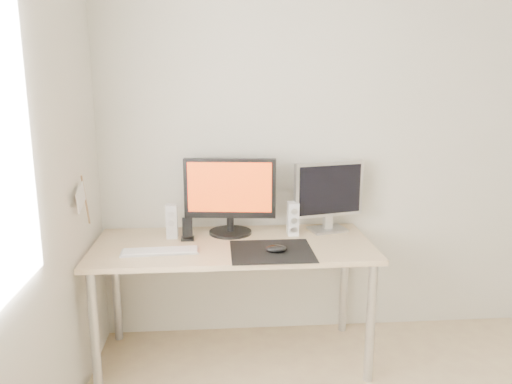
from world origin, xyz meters
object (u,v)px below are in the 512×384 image
mouse (276,249)px  phone_dock (188,233)px  keyboard (160,251)px  main_monitor (230,193)px  speaker_right (293,219)px  speaker_left (172,221)px  desk (233,256)px  second_monitor (329,193)px

mouse → phone_dock: 0.56m
mouse → phone_dock: bearing=150.9°
keyboard → main_monitor: bearing=38.4°
speaker_right → keyboard: speaker_right is taller
keyboard → speaker_left: bearing=80.6°
speaker_left → speaker_right: 0.72m
speaker_left → desk: bearing=-21.1°
desk → keyboard: size_ratio=3.76×
second_monitor → keyboard: second_monitor is taller
main_monitor → keyboard: size_ratio=1.30×
keyboard → phone_dock: 0.25m
second_monitor → speaker_right: size_ratio=2.21×
desk → speaker_left: size_ratio=7.92×
desk → main_monitor: size_ratio=2.90×
mouse → keyboard: (-0.63, 0.06, -0.02)m
main_monitor → second_monitor: size_ratio=1.24×
main_monitor → speaker_right: (0.38, -0.05, -0.15)m
mouse → main_monitor: (-0.24, 0.37, 0.23)m
desk → speaker_left: (-0.36, 0.14, 0.18)m
desk → speaker_left: bearing=158.9°
second_monitor → speaker_left: 0.97m
second_monitor → speaker_left: size_ratio=2.21×
desk → main_monitor: (-0.01, 0.18, 0.33)m
mouse → phone_dock: size_ratio=0.88×
mouse → desk: mouse is taller
second_monitor → phone_dock: second_monitor is taller
second_monitor → keyboard: size_ratio=1.05×
desk → speaker_left: speaker_left is taller
keyboard → second_monitor: bearing=18.4°
speaker_left → speaker_right: same height
speaker_left → phone_dock: size_ratio=1.50×
main_monitor → second_monitor: bearing=2.1°
desk → main_monitor: 0.38m
main_monitor → second_monitor: (0.61, 0.02, -0.01)m
desk → keyboard: 0.43m
mouse → phone_dock: phone_dock is taller
desk → phone_dock: 0.30m
desk → speaker_right: size_ratio=7.92×
second_monitor → phone_dock: (-0.86, -0.12, -0.20)m
speaker_right → phone_dock: (-0.63, -0.05, -0.06)m
main_monitor → mouse: bearing=-57.4°
desk → speaker_right: bearing=20.2°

